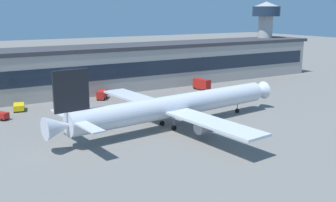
{
  "coord_description": "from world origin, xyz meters",
  "views": [
    {
      "loc": [
        -41.79,
        -70.98,
        25.42
      ],
      "look_at": [
        3.39,
        5.32,
        5.0
      ],
      "focal_mm": 41.81,
      "sensor_mm": 36.0,
      "label": 1
    }
  ],
  "objects_px": {
    "airliner": "(174,106)",
    "fuel_truck": "(72,97)",
    "stair_truck": "(202,84)",
    "control_tower": "(265,28)",
    "pushback_tractor": "(19,107)",
    "follow_me_car": "(0,115)",
    "crew_van": "(102,94)"
  },
  "relations": [
    {
      "from": "control_tower",
      "to": "follow_me_car",
      "type": "xyz_separation_m",
      "value": [
        -109.77,
        -25.34,
        -17.33
      ]
    },
    {
      "from": "crew_van",
      "to": "pushback_tractor",
      "type": "distance_m",
      "value": 23.94
    },
    {
      "from": "control_tower",
      "to": "fuel_truck",
      "type": "xyz_separation_m",
      "value": [
        -89.72,
        -17.38,
        -16.54
      ]
    },
    {
      "from": "airliner",
      "to": "control_tower",
      "type": "bearing_deg",
      "value": 33.77
    },
    {
      "from": "crew_van",
      "to": "stair_truck",
      "type": "bearing_deg",
      "value": -6.18
    },
    {
      "from": "airliner",
      "to": "fuel_truck",
      "type": "bearing_deg",
      "value": 110.69
    },
    {
      "from": "airliner",
      "to": "fuel_truck",
      "type": "distance_m",
      "value": 36.49
    },
    {
      "from": "follow_me_car",
      "to": "fuel_truck",
      "type": "height_order",
      "value": "fuel_truck"
    },
    {
      "from": "crew_van",
      "to": "fuel_truck",
      "type": "height_order",
      "value": "fuel_truck"
    },
    {
      "from": "control_tower",
      "to": "crew_van",
      "type": "relative_size",
      "value": 5.28
    },
    {
      "from": "airliner",
      "to": "pushback_tractor",
      "type": "relative_size",
      "value": 11.44
    },
    {
      "from": "pushback_tractor",
      "to": "fuel_truck",
      "type": "bearing_deg",
      "value": 3.85
    },
    {
      "from": "stair_truck",
      "to": "pushback_tractor",
      "type": "height_order",
      "value": "stair_truck"
    },
    {
      "from": "airliner",
      "to": "crew_van",
      "type": "distance_m",
      "value": 35.46
    },
    {
      "from": "airliner",
      "to": "follow_me_car",
      "type": "xyz_separation_m",
      "value": [
        -32.9,
        26.07,
        -3.66
      ]
    },
    {
      "from": "crew_van",
      "to": "stair_truck",
      "type": "height_order",
      "value": "stair_truck"
    },
    {
      "from": "control_tower",
      "to": "fuel_truck",
      "type": "height_order",
      "value": "control_tower"
    },
    {
      "from": "fuel_truck",
      "to": "follow_me_car",
      "type": "bearing_deg",
      "value": -158.35
    },
    {
      "from": "airliner",
      "to": "control_tower",
      "type": "height_order",
      "value": "control_tower"
    },
    {
      "from": "crew_van",
      "to": "stair_truck",
      "type": "relative_size",
      "value": 0.87
    },
    {
      "from": "airliner",
      "to": "pushback_tractor",
      "type": "bearing_deg",
      "value": 129.52
    },
    {
      "from": "pushback_tractor",
      "to": "follow_me_car",
      "type": "bearing_deg",
      "value": -128.85
    },
    {
      "from": "airliner",
      "to": "stair_truck",
      "type": "bearing_deg",
      "value": 46.36
    },
    {
      "from": "airliner",
      "to": "control_tower",
      "type": "relative_size",
      "value": 2.04
    },
    {
      "from": "follow_me_car",
      "to": "pushback_tractor",
      "type": "xyz_separation_m",
      "value": [
        5.63,
        6.99,
        -0.04
      ]
    },
    {
      "from": "crew_van",
      "to": "fuel_truck",
      "type": "distance_m",
      "value": 9.51
    },
    {
      "from": "airliner",
      "to": "stair_truck",
      "type": "xyz_separation_m",
      "value": [
        30.05,
        31.51,
        -2.77
      ]
    },
    {
      "from": "control_tower",
      "to": "pushback_tractor",
      "type": "distance_m",
      "value": 107.16
    },
    {
      "from": "follow_me_car",
      "to": "stair_truck",
      "type": "bearing_deg",
      "value": 4.94
    },
    {
      "from": "airliner",
      "to": "crew_van",
      "type": "xyz_separation_m",
      "value": [
        -3.42,
        35.14,
        -3.29
      ]
    },
    {
      "from": "airliner",
      "to": "follow_me_car",
      "type": "distance_m",
      "value": 42.13
    },
    {
      "from": "crew_van",
      "to": "control_tower",
      "type": "bearing_deg",
      "value": 11.46
    }
  ]
}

